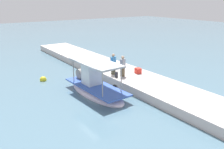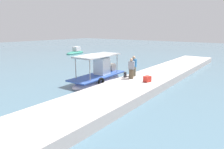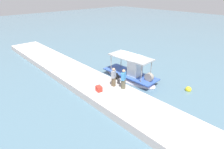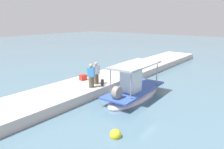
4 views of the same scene
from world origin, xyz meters
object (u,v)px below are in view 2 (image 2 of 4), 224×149
Objects in this scene: fisherman_near_bollard at (134,67)px; marker_buoy at (113,69)px; mooring_bollard at (125,75)px; main_fishing_boat at (99,77)px; moored_boat_near at (75,52)px; cargo_crate at (147,79)px; fisherman_by_crate at (131,69)px.

marker_buoy is at bearing 53.82° from fisherman_near_bollard.
main_fishing_boat is at bearing 105.65° from mooring_bollard.
moored_boat_near is (12.90, 17.10, -0.23)m from main_fishing_boat.
mooring_bollard is 0.87× the size of cargo_crate.
cargo_crate is (-1.00, -1.82, -0.55)m from fisherman_near_bollard.
marker_buoy is at bearing -117.85° from moored_boat_near.
main_fishing_boat reaches higher than mooring_bollard.
cargo_crate is at bearing -119.90° from moored_boat_near.
cargo_crate is at bearing -95.01° from fisherman_by_crate.
marker_buoy is at bearing 49.32° from fisherman_by_crate.
main_fishing_boat is 2.46m from mooring_bollard.
fisherman_near_bollard is 3.82× the size of mooring_bollard.
fisherman_near_bollard is 1.03× the size of fisherman_by_crate.
fisherman_by_crate is 3.70× the size of mooring_bollard.
main_fishing_boat reaches higher than fisherman_by_crate.
fisherman_by_crate is (0.64, -2.93, 0.93)m from main_fishing_boat.
main_fishing_boat reaches higher than marker_buoy.
cargo_crate is at bearing -124.27° from marker_buoy.
cargo_crate is 7.98m from marker_buoy.
marker_buoy is (4.98, 2.12, -0.35)m from main_fishing_boat.
fisherman_by_crate is at bearing -160.86° from fisherman_near_bollard.
fisherman_by_crate is 0.34× the size of moored_boat_near.
fisherman_by_crate is at bearing 84.99° from cargo_crate.
marker_buoy is (4.47, 6.57, -0.75)m from cargo_crate.
cargo_crate is (-0.13, -1.52, -0.53)m from fisherman_by_crate.
moored_boat_near is at bearing 60.00° from fisherman_near_bollard.
main_fishing_boat is 3.48× the size of fisherman_near_bollard.
fisherman_near_bollard is at bearing -60.12° from main_fishing_boat.
mooring_bollard is at bearing 161.09° from fisherman_near_bollard.
cargo_crate is 0.11× the size of moored_boat_near.
fisherman_by_crate is at bearing -121.46° from moored_boat_near.
fisherman_by_crate is at bearing -130.68° from marker_buoy.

